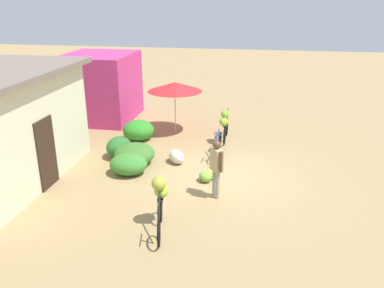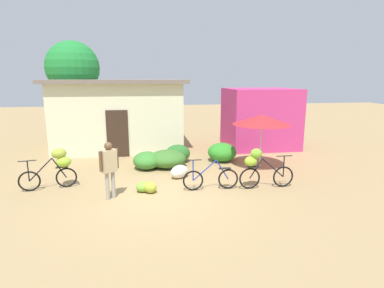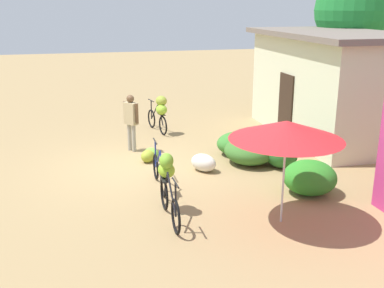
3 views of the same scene
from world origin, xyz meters
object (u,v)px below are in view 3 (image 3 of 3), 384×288
Objects in this scene: building_low at (331,84)px; bicycle_leftmost at (160,110)px; produce_sack at (203,163)px; banana_pile_on_ground at (150,155)px; bicycle_center_loaded at (168,181)px; bicycle_near_pile at (159,173)px; tree_behind_building at (352,11)px; person_vendor at (131,117)px; market_umbrella at (286,130)px.

building_low is 5.42m from bicycle_leftmost.
building_low reaches higher than produce_sack.
bicycle_leftmost is 2.19× the size of banana_pile_on_ground.
banana_pile_on_ground is at bearing 177.24° from bicycle_center_loaded.
bicycle_near_pile is at bearing -10.44° from bicycle_leftmost.
person_vendor is at bearing -73.21° from tree_behind_building.
bicycle_leftmost is 1.00× the size of person_vendor.
person_vendor is at bearing -33.89° from bicycle_leftmost.
market_umbrella is at bearing 12.71° from produce_sack.
bicycle_center_loaded is (6.84, -8.01, -3.05)m from tree_behind_building.
market_umbrella reaches higher than person_vendor.
tree_behind_building is 9.00m from person_vendor.
building_low is 6.84m from bicycle_near_pile.
bicycle_center_loaded reaches higher than bicycle_leftmost.
banana_pile_on_ground is at bearing 177.73° from bicycle_near_pile.
bicycle_leftmost is at bearing -83.47° from tree_behind_building.
person_vendor is at bearing -174.62° from bicycle_near_pile.
bicycle_center_loaded reaches higher than produce_sack.
banana_pile_on_ground is (-4.22, -1.88, -1.66)m from market_umbrella.
banana_pile_on_ground is at bearing -133.35° from produce_sack.
market_umbrella is at bearing -36.85° from building_low.
building_low is 3.80× the size of person_vendor.
market_umbrella is 3.56m from produce_sack.
person_vendor is at bearing -156.79° from market_umbrella.
tree_behind_building reaches higher than produce_sack.
building_low is 1.20× the size of tree_behind_building.
market_umbrella is 7.04m from bicycle_leftmost.
tree_behind_building reaches higher than bicycle_near_pile.
banana_pile_on_ground is 1.33m from person_vendor.
bicycle_leftmost is at bearing -170.77° from market_umbrella.
tree_behind_building is at bearing 96.53° from bicycle_leftmost.
building_low is 5.42m from produce_sack.
market_umbrella is 2.86× the size of banana_pile_on_ground.
bicycle_center_loaded is (6.03, -0.93, -0.04)m from bicycle_leftmost.
bicycle_center_loaded is (-0.84, -2.05, -1.11)m from market_umbrella.
bicycle_leftmost is (-6.87, -1.12, -1.07)m from market_umbrella.
building_low is at bearing 143.15° from market_umbrella.
building_low is 7.62m from bicycle_center_loaded.
building_low reaches higher than bicycle_leftmost.
bicycle_center_loaded is at bearing -3.42° from bicycle_near_pile.
bicycle_near_pile is (4.57, -0.84, -0.41)m from bicycle_leftmost.
bicycle_near_pile is 2.99m from person_vendor.
tree_behind_building is 7.31× the size of produce_sack.
produce_sack is (3.77, 0.42, -0.54)m from bicycle_leftmost.
market_umbrella reaches higher than bicycle_leftmost.
bicycle_center_loaded is (4.53, -6.07, -0.92)m from building_low.
bicycle_near_pile is at bearing -55.82° from tree_behind_building.
bicycle_leftmost is at bearing 146.11° from person_vendor.
market_umbrella is 2.47m from bicycle_center_loaded.
market_umbrella is at bearing -37.83° from tree_behind_building.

